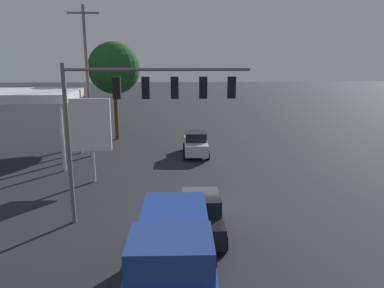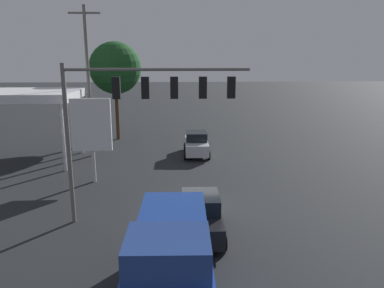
{
  "view_description": "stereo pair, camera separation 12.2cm",
  "coord_description": "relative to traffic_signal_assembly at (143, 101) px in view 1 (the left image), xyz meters",
  "views": [
    {
      "loc": [
        1.11,
        18.13,
        7.93
      ],
      "look_at": [
        0.0,
        -2.0,
        3.17
      ],
      "focal_mm": 35.0,
      "sensor_mm": 36.0,
      "label": 1
    },
    {
      "loc": [
        0.99,
        18.14,
        7.93
      ],
      "look_at": [
        0.0,
        -2.0,
        3.17
      ],
      "focal_mm": 35.0,
      "sensor_mm": 36.0,
      "label": 2
    }
  ],
  "objects": [
    {
      "name": "sedan_far",
      "position": [
        -2.56,
        1.68,
        -4.95
      ],
      "size": [
        2.14,
        4.44,
        1.93
      ],
      "rotation": [
        0.0,
        0.0,
        1.55
      ],
      "color": "black",
      "rests_on": "ground"
    },
    {
      "name": "sedan_waiting",
      "position": [
        -3.24,
        -12.39,
        -4.95
      ],
      "size": [
        2.13,
        4.44,
        1.93
      ],
      "rotation": [
        0.0,
        0.0,
        1.55
      ],
      "color": "silver",
      "rests_on": "ground"
    },
    {
      "name": "delivery_truck",
      "position": [
        -1.29,
        6.89,
        -4.21
      ],
      "size": [
        2.72,
        6.87,
        3.58
      ],
      "rotation": [
        0.0,
        0.0,
        1.54
      ],
      "color": "navy",
      "rests_on": "ground"
    },
    {
      "name": "utility_pole",
      "position": [
        5.2,
        -12.55,
        0.22
      ],
      "size": [
        2.4,
        0.26,
        11.66
      ],
      "color": "slate",
      "rests_on": "ground"
    },
    {
      "name": "gas_station_canopy",
      "position": [
        10.25,
        -11.04,
        -0.87
      ],
      "size": [
        9.1,
        6.26,
        5.42
      ],
      "color": "silver",
      "rests_on": "ground"
    },
    {
      "name": "ground_plane",
      "position": [
        -2.41,
        -0.87,
        -5.91
      ],
      "size": [
        200.0,
        200.0,
        0.0
      ],
      "primitive_type": "plane",
      "color": "black"
    },
    {
      "name": "street_tree",
      "position": [
        4.03,
        -18.78,
        0.9
      ],
      "size": [
        4.87,
        4.87,
        9.27
      ],
      "color": "#4C331E",
      "rests_on": "ground"
    },
    {
      "name": "price_sign",
      "position": [
        3.76,
        -6.03,
        -2.31
      ],
      "size": [
        2.49,
        0.27,
        5.39
      ],
      "color": "#B7B7BC",
      "rests_on": "ground"
    },
    {
      "name": "traffic_signal_assembly",
      "position": [
        0.0,
        0.0,
        0.0
      ],
      "size": [
        8.53,
        0.43,
        7.63
      ],
      "color": "slate",
      "rests_on": "ground"
    }
  ]
}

